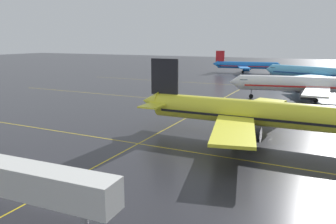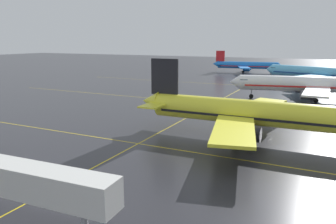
{
  "view_description": "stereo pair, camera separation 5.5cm",
  "coord_description": "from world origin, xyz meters",
  "px_view_note": "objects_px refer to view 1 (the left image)",
  "views": [
    {
      "loc": [
        26.06,
        -7.53,
        16.02
      ],
      "look_at": [
        2.32,
        41.27,
        4.16
      ],
      "focal_mm": 35.44,
      "sensor_mm": 36.0,
      "label": 1
    },
    {
      "loc": [
        26.11,
        -7.5,
        16.02
      ],
      "look_at": [
        2.32,
        41.27,
        4.16
      ],
      "focal_mm": 35.44,
      "sensor_mm": 36.0,
      "label": 2
    }
  ],
  "objects_px": {
    "airliner_third_row": "(309,84)",
    "airliner_second_row": "(251,113)",
    "airliner_far_left_stand": "(319,73)",
    "airliner_far_right_stand": "(246,65)"
  },
  "relations": [
    {
      "from": "airliner_third_row",
      "to": "airliner_second_row",
      "type": "bearing_deg",
      "value": -98.46
    },
    {
      "from": "airliner_second_row",
      "to": "airliner_far_left_stand",
      "type": "xyz_separation_m",
      "value": [
        7.6,
        77.32,
        0.06
      ]
    },
    {
      "from": "airliner_second_row",
      "to": "airliner_third_row",
      "type": "relative_size",
      "value": 1.0
    },
    {
      "from": "airliner_third_row",
      "to": "airliner_far_right_stand",
      "type": "relative_size",
      "value": 1.2
    },
    {
      "from": "airliner_second_row",
      "to": "airliner_far_left_stand",
      "type": "relative_size",
      "value": 1.01
    },
    {
      "from": "airliner_far_left_stand",
      "to": "airliner_far_right_stand",
      "type": "xyz_separation_m",
      "value": [
        -34.21,
        34.89,
        -0.79
      ]
    },
    {
      "from": "airliner_second_row",
      "to": "airliner_third_row",
      "type": "height_order",
      "value": "airliner_third_row"
    },
    {
      "from": "airliner_far_left_stand",
      "to": "airliner_far_right_stand",
      "type": "distance_m",
      "value": 48.87
    },
    {
      "from": "airliner_second_row",
      "to": "airliner_third_row",
      "type": "bearing_deg",
      "value": 81.54
    },
    {
      "from": "airliner_second_row",
      "to": "airliner_far_left_stand",
      "type": "distance_m",
      "value": 77.69
    }
  ]
}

